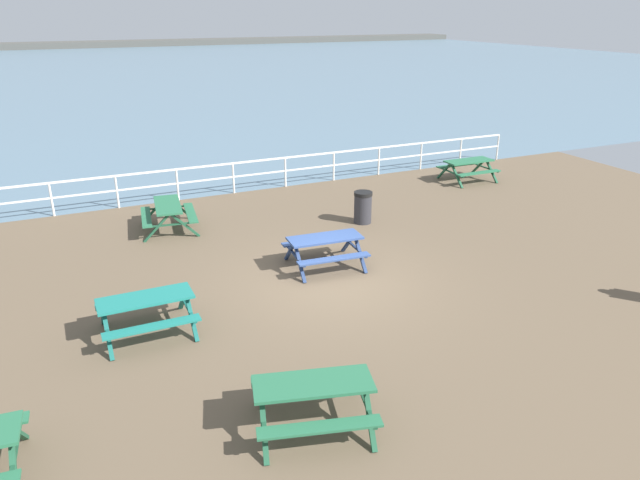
# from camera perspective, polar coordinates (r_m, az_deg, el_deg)

# --- Properties ---
(ground_plane) EXTENTS (30.00, 24.00, 0.20)m
(ground_plane) POSITION_cam_1_polar(r_m,az_deg,el_deg) (13.84, 1.14, -4.38)
(ground_plane) COLOR brown
(sea_band) EXTENTS (142.00, 90.00, 0.01)m
(sea_band) POSITION_cam_1_polar(r_m,az_deg,el_deg) (64.43, -20.56, 15.02)
(sea_band) COLOR slate
(sea_band) RESTS_ON ground
(distant_shoreline) EXTENTS (142.00, 6.00, 1.80)m
(distant_shoreline) POSITION_cam_1_polar(r_m,az_deg,el_deg) (107.23, -22.88, 16.85)
(distant_shoreline) COLOR #4C4C47
(distant_shoreline) RESTS_ON ground
(seaward_railing) EXTENTS (23.07, 0.07, 1.08)m
(seaward_railing) POSITION_cam_1_polar(r_m,az_deg,el_deg) (20.37, -8.46, 6.56)
(seaward_railing) COLOR white
(seaward_railing) RESTS_ON ground
(picnic_table_near_left) EXTENTS (1.80, 1.54, 0.80)m
(picnic_table_near_left) POSITION_cam_1_polar(r_m,az_deg,el_deg) (11.93, -16.56, -6.18)
(picnic_table_near_left) COLOR #1E7A70
(picnic_table_near_left) RESTS_ON ground
(picnic_table_mid_centre) EXTENTS (1.92, 1.67, 0.80)m
(picnic_table_mid_centre) POSITION_cam_1_polar(r_m,az_deg,el_deg) (14.34, 0.48, -0.42)
(picnic_table_mid_centre) COLOR #334C84
(picnic_table_mid_centre) RESTS_ON ground
(picnic_table_far_left) EXTENTS (1.81, 1.56, 0.80)m
(picnic_table_far_left) POSITION_cam_1_polar(r_m,az_deg,el_deg) (22.39, 14.23, 7.06)
(picnic_table_far_left) COLOR #286B47
(picnic_table_far_left) RESTS_ON ground
(picnic_table_seaward) EXTENTS (1.74, 1.98, 0.80)m
(picnic_table_seaward) POSITION_cam_1_polar(r_m,az_deg,el_deg) (17.31, -14.54, 2.80)
(picnic_table_seaward) COLOR #286B47
(picnic_table_seaward) RESTS_ON ground
(picnic_table_corner) EXTENTS (2.13, 1.92, 0.80)m
(picnic_table_corner) POSITION_cam_1_polar(r_m,az_deg,el_deg) (9.10, -0.67, -14.65)
(picnic_table_corner) COLOR #286B47
(picnic_table_corner) RESTS_ON ground
(litter_bin) EXTENTS (0.55, 0.55, 0.95)m
(litter_bin) POSITION_cam_1_polar(r_m,az_deg,el_deg) (17.41, 4.18, 3.20)
(litter_bin) COLOR #2D2D33
(litter_bin) RESTS_ON ground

